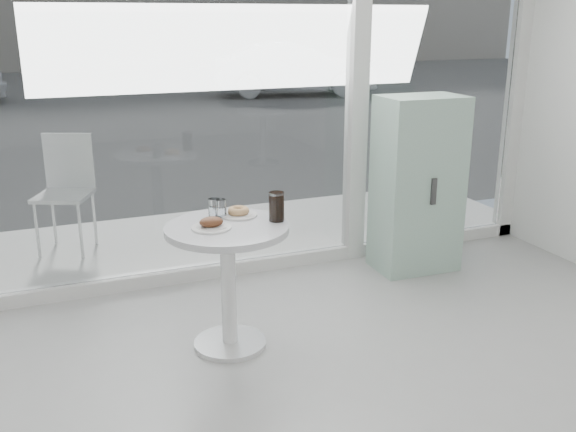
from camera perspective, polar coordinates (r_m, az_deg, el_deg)
name	(u,v)px	position (r m, az deg, el deg)	size (l,w,h in m)	color
storefront	(256,47)	(4.75, -2.86, 14.79)	(5.00, 0.14, 3.00)	silver
main_table	(228,261)	(3.78, -5.37, -4.01)	(0.72, 0.72, 0.77)	silver
patio_deck	(222,237)	(5.80, -5.90, -1.83)	(5.60, 1.60, 0.05)	silver
street	(90,94)	(17.65, -17.20, 10.32)	(40.00, 24.00, 0.00)	#363636
mint_cabinet	(417,185)	(5.05, 11.43, 2.75)	(0.64, 0.45, 1.36)	#89AF9A
patio_chair	(66,185)	(5.58, -19.14, 2.61)	(0.54, 0.54, 0.96)	silver
car_silver	(294,69)	(16.50, 0.54, 12.92)	(1.38, 3.97, 1.31)	#A7AAAF
plate_fritter	(212,224)	(3.65, -6.78, -0.71)	(0.23, 0.23, 0.07)	silver
plate_donut	(238,213)	(3.87, -4.43, 0.30)	(0.22, 0.22, 0.05)	silver
water_tumbler_a	(214,209)	(3.86, -6.60, 0.66)	(0.07, 0.07, 0.11)	white
water_tumbler_b	(221,209)	(3.85, -5.99, 0.59)	(0.07, 0.07, 0.11)	white
cola_glass	(277,207)	(3.75, -1.02, 0.80)	(0.09, 0.09, 0.17)	white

